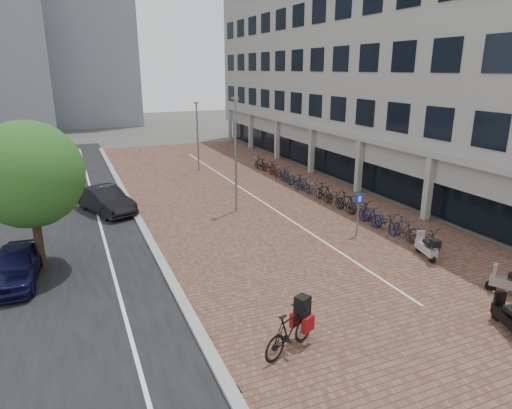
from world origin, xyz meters
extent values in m
plane|color=#474442|center=(0.00, 0.00, 0.00)|extent=(140.00, 140.00, 0.00)
cube|color=brown|center=(2.00, 12.00, 0.01)|extent=(14.50, 42.00, 0.04)
cube|color=black|center=(-9.00, 12.00, 0.01)|extent=(8.00, 50.00, 0.03)
cube|color=gray|center=(-5.10, 12.00, 0.07)|extent=(0.35, 42.00, 0.14)
cube|color=white|center=(-7.00, 12.00, 0.02)|extent=(0.12, 44.00, 0.00)
cube|color=white|center=(2.20, 12.00, 0.04)|extent=(0.10, 30.00, 0.00)
cube|color=gray|center=(13.00, 16.00, 8.50)|extent=(8.00, 40.00, 13.00)
cube|color=black|center=(9.60, 16.00, 1.70)|extent=(0.15, 38.00, 3.20)
cube|color=gray|center=(9.40, 16.00, 3.45)|extent=(1.60, 38.00, 0.30)
cube|color=gray|center=(8.80, 4.00, 1.70)|extent=(0.35, 0.35, 3.40)
cube|color=gray|center=(8.80, 10.00, 1.70)|extent=(0.35, 0.35, 3.40)
cube|color=gray|center=(8.80, 16.00, 1.70)|extent=(0.35, 0.35, 3.40)
cube|color=gray|center=(8.80, 22.00, 1.70)|extent=(0.35, 0.35, 3.40)
cube|color=gray|center=(8.80, 28.00, 1.70)|extent=(0.35, 0.35, 3.40)
cube|color=gray|center=(8.80, 34.00, 1.70)|extent=(0.35, 0.35, 3.40)
cube|color=gray|center=(-4.00, 55.00, 13.00)|extent=(12.00, 10.00, 26.00)
imported|color=#0E0E34|center=(-10.35, 4.25, 0.68)|extent=(1.99, 4.14, 1.36)
imported|color=black|center=(-6.50, 11.76, 0.72)|extent=(3.04, 4.64, 1.45)
imported|color=black|center=(-2.99, -3.42, 0.63)|extent=(2.16, 1.41, 1.26)
cube|color=black|center=(-2.99, -3.42, 1.20)|extent=(0.49, 0.48, 0.57)
cube|color=maroon|center=(-3.21, -3.42, 0.70)|extent=(0.45, 0.30, 0.44)
cube|color=maroon|center=(-2.77, -3.42, 0.70)|extent=(0.45, 0.30, 0.44)
cylinder|color=slate|center=(4.06, 3.38, 0.94)|extent=(0.07, 0.07, 1.88)
cube|color=#0D32AC|center=(4.06, 3.35, 1.84)|extent=(0.43, 0.08, 0.43)
cylinder|color=slate|center=(0.16, 9.15, 3.06)|extent=(0.12, 0.12, 6.12)
cylinder|color=gray|center=(1.06, 19.80, 2.58)|extent=(0.12, 0.12, 5.17)
cylinder|color=#382619|center=(-9.52, 5.18, 1.28)|extent=(0.33, 0.33, 2.56)
sphere|color=#224E1A|center=(-9.52, 5.18, 3.83)|extent=(4.02, 4.02, 4.02)
sphere|color=#224E1A|center=(-9.06, 5.73, 3.29)|extent=(2.56, 2.56, 2.56)
imported|color=black|center=(5.95, 1.00, 0.52)|extent=(0.73, 1.99, 1.04)
imported|color=#232228|center=(5.77, 2.15, 0.53)|extent=(0.79, 1.81, 1.05)
imported|color=#151B3B|center=(5.67, 3.30, 0.52)|extent=(0.94, 2.04, 1.04)
imported|color=#131434|center=(5.54, 4.45, 0.53)|extent=(0.54, 1.76, 1.05)
imported|color=black|center=(5.74, 5.60, 0.52)|extent=(0.93, 2.04, 1.04)
imported|color=black|center=(5.76, 6.75, 0.53)|extent=(0.55, 1.76, 1.05)
imported|color=black|center=(5.59, 7.90, 0.52)|extent=(0.71, 1.98, 1.04)
imported|color=black|center=(5.73, 9.05, 0.53)|extent=(0.60, 1.77, 1.05)
imported|color=#585450|center=(5.67, 10.20, 0.52)|extent=(1.12, 2.08, 1.04)
imported|color=#121C33|center=(5.48, 11.35, 0.53)|extent=(0.73, 1.80, 1.05)
imported|color=black|center=(5.68, 12.50, 0.52)|extent=(0.76, 2.00, 1.04)
imported|color=#131E36|center=(5.49, 13.65, 0.53)|extent=(0.58, 1.77, 1.05)
imported|color=#232328|center=(5.82, 14.80, 0.52)|extent=(0.81, 2.01, 1.04)
imported|color=#421211|center=(5.60, 15.95, 0.53)|extent=(0.64, 1.78, 1.05)
imported|color=black|center=(5.83, 17.10, 0.52)|extent=(0.83, 2.02, 1.04)
imported|color=black|center=(5.58, 18.25, 0.53)|extent=(0.60, 1.77, 1.05)
imported|color=#63615B|center=(5.76, 19.40, 0.52)|extent=(1.09, 2.07, 1.04)
camera|label=1|loc=(-8.07, -12.97, 7.59)|focal=31.31mm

